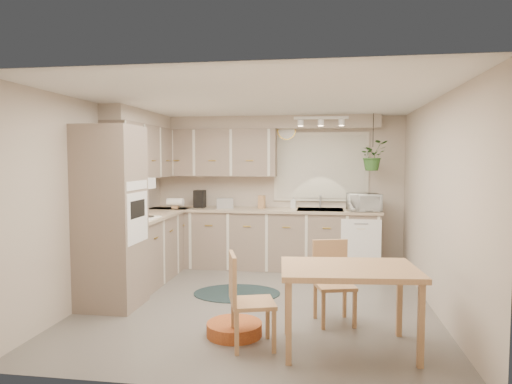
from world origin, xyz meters
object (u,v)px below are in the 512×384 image
at_px(chair_back, 335,283).
at_px(chair_left, 253,300).
at_px(braided_rug, 237,293).
at_px(pet_bed, 234,329).
at_px(dining_table, 348,308).
at_px(microwave, 364,200).

bearing_deg(chair_back, chair_left, 28.37).
bearing_deg(braided_rug, chair_back, -36.26).
height_order(chair_back, pet_bed, chair_back).
distance_m(chair_left, braided_rug, 1.73).
bearing_deg(braided_rug, chair_left, -74.02).
bearing_deg(pet_bed, chair_left, -47.25).
xyz_separation_m(dining_table, pet_bed, (-1.08, 0.17, -0.32)).
height_order(braided_rug, microwave, microwave).
bearing_deg(braided_rug, pet_bed, -80.04).
distance_m(chair_back, braided_rug, 1.56).
relative_size(dining_table, microwave, 2.52).
distance_m(chair_left, chair_back, 1.04).
height_order(chair_left, braided_rug, chair_left).
xyz_separation_m(chair_left, pet_bed, (-0.22, 0.24, -0.37)).
bearing_deg(microwave, dining_table, -106.98).
relative_size(chair_back, pet_bed, 1.58).
relative_size(chair_back, microwave, 1.79).
distance_m(dining_table, pet_bed, 1.14).
bearing_deg(chair_left, chair_back, 117.01).
distance_m(braided_rug, pet_bed, 1.39).
relative_size(chair_left, braided_rug, 0.78).
xyz_separation_m(dining_table, chair_back, (-0.11, 0.65, 0.05)).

